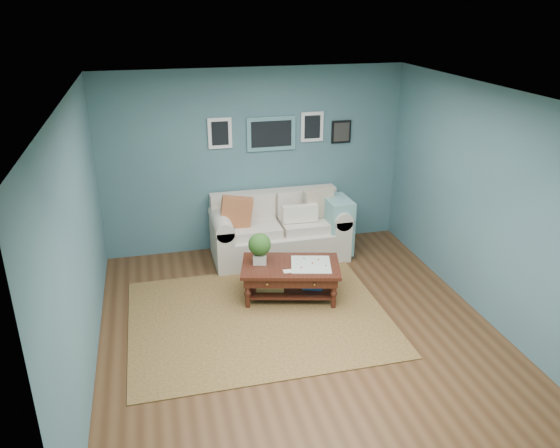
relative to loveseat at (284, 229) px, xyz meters
name	(u,v)px	position (x,y,z in m)	size (l,w,h in m)	color
room_shell	(300,221)	(-0.33, -1.97, 0.94)	(5.00, 5.02, 2.70)	brown
area_rug	(259,317)	(-0.73, -1.64, -0.41)	(3.07, 2.45, 0.01)	#58381A
loveseat	(284,229)	(0.00, 0.00, 0.00)	(2.01, 0.91, 1.03)	beige
coffee_table	(285,270)	(-0.30, -1.22, -0.04)	(1.37, 1.00, 0.86)	#350F0A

